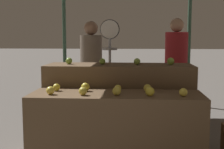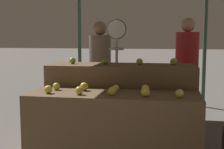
# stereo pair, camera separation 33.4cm
# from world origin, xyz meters

# --- Properties ---
(display_counter_front) EXTENTS (1.70, 0.55, 0.77)m
(display_counter_front) POSITION_xyz_m (0.00, 0.00, 0.38)
(display_counter_front) COLOR brown
(display_counter_front) RESTS_ON ground_plane
(display_counter_back) EXTENTS (1.70, 0.55, 1.00)m
(display_counter_back) POSITION_xyz_m (0.00, 0.60, 0.50)
(display_counter_back) COLOR brown
(display_counter_back) RESTS_ON ground_plane
(apple_front_0) EXTENTS (0.08, 0.08, 0.08)m
(apple_front_0) POSITION_xyz_m (-0.63, -0.11, 0.81)
(apple_front_0) COLOR yellow
(apple_front_0) RESTS_ON display_counter_front
(apple_front_1) EXTENTS (0.08, 0.08, 0.08)m
(apple_front_1) POSITION_xyz_m (-0.31, -0.12, 0.81)
(apple_front_1) COLOR gold
(apple_front_1) RESTS_ON display_counter_front
(apple_front_2) EXTENTS (0.08, 0.08, 0.08)m
(apple_front_2) POSITION_xyz_m (0.01, -0.10, 0.81)
(apple_front_2) COLOR gold
(apple_front_2) RESTS_ON display_counter_front
(apple_front_3) EXTENTS (0.09, 0.09, 0.09)m
(apple_front_3) POSITION_xyz_m (0.32, -0.11, 0.81)
(apple_front_3) COLOR gold
(apple_front_3) RESTS_ON display_counter_front
(apple_front_4) EXTENTS (0.08, 0.08, 0.08)m
(apple_front_4) POSITION_xyz_m (0.63, -0.10, 0.80)
(apple_front_4) COLOR yellow
(apple_front_4) RESTS_ON display_counter_front
(apple_front_5) EXTENTS (0.08, 0.08, 0.08)m
(apple_front_5) POSITION_xyz_m (-0.62, 0.10, 0.80)
(apple_front_5) COLOR gold
(apple_front_5) RESTS_ON display_counter_front
(apple_front_6) EXTENTS (0.09, 0.09, 0.09)m
(apple_front_6) POSITION_xyz_m (-0.32, 0.11, 0.81)
(apple_front_6) COLOR gold
(apple_front_6) RESTS_ON display_counter_front
(apple_front_7) EXTENTS (0.07, 0.07, 0.07)m
(apple_front_7) POSITION_xyz_m (0.01, 0.11, 0.80)
(apple_front_7) COLOR yellow
(apple_front_7) RESTS_ON display_counter_front
(apple_front_8) EXTENTS (0.08, 0.08, 0.08)m
(apple_front_8) POSITION_xyz_m (0.31, 0.10, 0.81)
(apple_front_8) COLOR yellow
(apple_front_8) RESTS_ON display_counter_front
(apple_back_0) EXTENTS (0.08, 0.08, 0.08)m
(apple_back_0) POSITION_xyz_m (-0.59, 0.59, 1.04)
(apple_back_0) COLOR #84AD3D
(apple_back_0) RESTS_ON display_counter_back
(apple_back_1) EXTENTS (0.07, 0.07, 0.07)m
(apple_back_1) POSITION_xyz_m (-0.20, 0.60, 1.03)
(apple_back_1) COLOR #84AD3D
(apple_back_1) RESTS_ON display_counter_back
(apple_back_2) EXTENTS (0.08, 0.08, 0.08)m
(apple_back_2) POSITION_xyz_m (0.20, 0.59, 1.03)
(apple_back_2) COLOR #8EB247
(apple_back_2) RESTS_ON display_counter_back
(apple_back_3) EXTENTS (0.08, 0.08, 0.08)m
(apple_back_3) POSITION_xyz_m (0.59, 0.60, 1.04)
(apple_back_3) COLOR #84AD3D
(apple_back_3) RESTS_ON display_counter_back
(produce_scale) EXTENTS (0.26, 0.20, 1.55)m
(produce_scale) POSITION_xyz_m (-0.16, 1.21, 1.12)
(produce_scale) COLOR #99999E
(produce_scale) RESTS_ON ground_plane
(person_vendor_at_scale) EXTENTS (0.33, 0.33, 1.54)m
(person_vendor_at_scale) POSITION_xyz_m (-0.46, 1.55, 0.89)
(person_vendor_at_scale) COLOR #2D2D38
(person_vendor_at_scale) RESTS_ON ground_plane
(person_customer_left) EXTENTS (0.35, 0.35, 1.59)m
(person_customer_left) POSITION_xyz_m (0.81, 1.81, 0.92)
(person_customer_left) COLOR #2D2D38
(person_customer_left) RESTS_ON ground_plane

